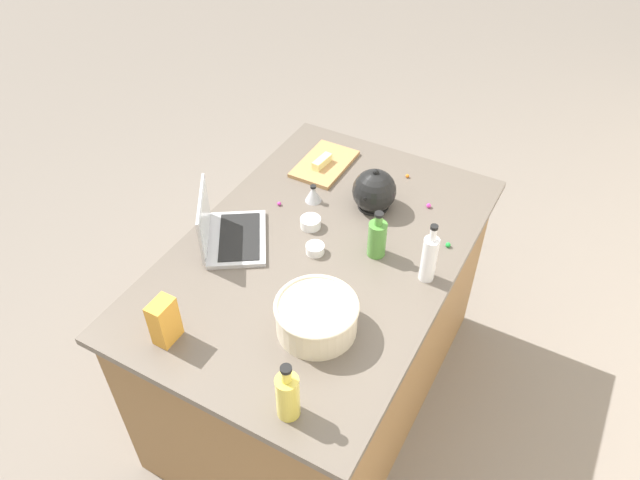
{
  "coord_description": "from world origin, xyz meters",
  "views": [
    {
      "loc": [
        1.47,
        0.81,
        2.48
      ],
      "look_at": [
        0.0,
        0.0,
        0.95
      ],
      "focal_mm": 33.86,
      "sensor_mm": 36.0,
      "label": 1
    }
  ],
  "objects_px": {
    "bottle_vinegar": "(429,258)",
    "kitchen_timer": "(313,194)",
    "cutting_board": "(325,164)",
    "ramekin_small": "(311,223)",
    "laptop": "(226,232)",
    "mixing_bowl_large": "(317,316)",
    "kettle": "(374,191)",
    "butter_stick_left": "(322,162)",
    "ramekin_medium": "(315,249)",
    "bottle_oil": "(288,395)",
    "bottle_olive": "(377,238)",
    "candy_bag": "(164,321)"
  },
  "relations": [
    {
      "from": "kettle",
      "to": "cutting_board",
      "type": "relative_size",
      "value": 0.68
    },
    {
      "from": "bottle_olive",
      "to": "mixing_bowl_large",
      "type": "bearing_deg",
      "value": -2.7
    },
    {
      "from": "bottle_vinegar",
      "to": "cutting_board",
      "type": "bearing_deg",
      "value": -123.61
    },
    {
      "from": "bottle_vinegar",
      "to": "bottle_oil",
      "type": "bearing_deg",
      "value": -12.06
    },
    {
      "from": "laptop",
      "to": "bottle_oil",
      "type": "height_order",
      "value": "bottle_oil"
    },
    {
      "from": "kitchen_timer",
      "to": "ramekin_small",
      "type": "bearing_deg",
      "value": 25.57
    },
    {
      "from": "laptop",
      "to": "kitchen_timer",
      "type": "relative_size",
      "value": 4.95
    },
    {
      "from": "cutting_board",
      "to": "candy_bag",
      "type": "relative_size",
      "value": 1.84
    },
    {
      "from": "laptop",
      "to": "bottle_vinegar",
      "type": "height_order",
      "value": "bottle_vinegar"
    },
    {
      "from": "bottle_oil",
      "to": "ramekin_small",
      "type": "xyz_separation_m",
      "value": [
        -0.76,
        -0.35,
        -0.07
      ]
    },
    {
      "from": "bottle_vinegar",
      "to": "ramekin_medium",
      "type": "bearing_deg",
      "value": -79.45
    },
    {
      "from": "cutting_board",
      "to": "ramekin_small",
      "type": "bearing_deg",
      "value": 20.88
    },
    {
      "from": "ramekin_small",
      "to": "bottle_oil",
      "type": "bearing_deg",
      "value": 25.0
    },
    {
      "from": "bottle_olive",
      "to": "butter_stick_left",
      "type": "height_order",
      "value": "bottle_olive"
    },
    {
      "from": "laptop",
      "to": "bottle_vinegar",
      "type": "distance_m",
      "value": 0.77
    },
    {
      "from": "ramekin_small",
      "to": "cutting_board",
      "type": "bearing_deg",
      "value": -159.12
    },
    {
      "from": "mixing_bowl_large",
      "to": "bottle_vinegar",
      "type": "height_order",
      "value": "bottle_vinegar"
    },
    {
      "from": "bottle_vinegar",
      "to": "kitchen_timer",
      "type": "relative_size",
      "value": 3.25
    },
    {
      "from": "bottle_oil",
      "to": "ramekin_medium",
      "type": "xyz_separation_m",
      "value": [
        -0.64,
        -0.27,
        -0.07
      ]
    },
    {
      "from": "ramekin_small",
      "to": "ramekin_medium",
      "type": "distance_m",
      "value": 0.15
    },
    {
      "from": "butter_stick_left",
      "to": "ramekin_medium",
      "type": "distance_m",
      "value": 0.55
    },
    {
      "from": "cutting_board",
      "to": "ramekin_small",
      "type": "height_order",
      "value": "ramekin_small"
    },
    {
      "from": "kettle",
      "to": "cutting_board",
      "type": "height_order",
      "value": "kettle"
    },
    {
      "from": "kitchen_timer",
      "to": "ramekin_medium",
      "type": "bearing_deg",
      "value": 30.52
    },
    {
      "from": "mixing_bowl_large",
      "to": "candy_bag",
      "type": "relative_size",
      "value": 1.65
    },
    {
      "from": "kitchen_timer",
      "to": "bottle_vinegar",
      "type": "bearing_deg",
      "value": 71.49
    },
    {
      "from": "laptop",
      "to": "ramekin_medium",
      "type": "distance_m",
      "value": 0.35
    },
    {
      "from": "candy_bag",
      "to": "bottle_vinegar",
      "type": "bearing_deg",
      "value": 136.1
    },
    {
      "from": "bottle_olive",
      "to": "kitchen_timer",
      "type": "distance_m",
      "value": 0.4
    },
    {
      "from": "cutting_board",
      "to": "kitchen_timer",
      "type": "bearing_deg",
      "value": 17.82
    },
    {
      "from": "bottle_vinegar",
      "to": "kitchen_timer",
      "type": "xyz_separation_m",
      "value": [
        -0.19,
        -0.58,
        -0.07
      ]
    },
    {
      "from": "laptop",
      "to": "ramekin_small",
      "type": "relative_size",
      "value": 4.66
    },
    {
      "from": "bottle_oil",
      "to": "bottle_vinegar",
      "type": "xyz_separation_m",
      "value": [
        -0.71,
        0.15,
        0.01
      ]
    },
    {
      "from": "kettle",
      "to": "ramekin_small",
      "type": "bearing_deg",
      "value": -35.02
    },
    {
      "from": "kettle",
      "to": "butter_stick_left",
      "type": "distance_m",
      "value": 0.34
    },
    {
      "from": "ramekin_medium",
      "to": "ramekin_small",
      "type": "bearing_deg",
      "value": -144.03
    },
    {
      "from": "mixing_bowl_large",
      "to": "butter_stick_left",
      "type": "bearing_deg",
      "value": -152.48
    },
    {
      "from": "kettle",
      "to": "bottle_oil",
      "type": "bearing_deg",
      "value": 10.8
    },
    {
      "from": "butter_stick_left",
      "to": "kitchen_timer",
      "type": "height_order",
      "value": "kitchen_timer"
    },
    {
      "from": "mixing_bowl_large",
      "to": "ramekin_small",
      "type": "relative_size",
      "value": 3.43
    },
    {
      "from": "mixing_bowl_large",
      "to": "cutting_board",
      "type": "height_order",
      "value": "mixing_bowl_large"
    },
    {
      "from": "laptop",
      "to": "candy_bag",
      "type": "distance_m",
      "value": 0.5
    },
    {
      "from": "bottle_vinegar",
      "to": "butter_stick_left",
      "type": "relative_size",
      "value": 2.28
    },
    {
      "from": "butter_stick_left",
      "to": "ramekin_small",
      "type": "bearing_deg",
      "value": 22.1
    },
    {
      "from": "mixing_bowl_large",
      "to": "ramekin_small",
      "type": "xyz_separation_m",
      "value": [
        -0.44,
        -0.27,
        -0.04
      ]
    },
    {
      "from": "cutting_board",
      "to": "mixing_bowl_large",
      "type": "bearing_deg",
      "value": 26.85
    },
    {
      "from": "bottle_oil",
      "to": "kitchen_timer",
      "type": "distance_m",
      "value": 1.0
    },
    {
      "from": "bottle_vinegar",
      "to": "butter_stick_left",
      "type": "bearing_deg",
      "value": -122.15
    },
    {
      "from": "laptop",
      "to": "bottle_olive",
      "type": "distance_m",
      "value": 0.58
    },
    {
      "from": "laptop",
      "to": "ramekin_medium",
      "type": "height_order",
      "value": "laptop"
    }
  ]
}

